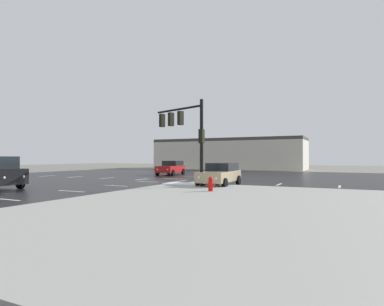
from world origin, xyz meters
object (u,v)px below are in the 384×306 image
traffic_signal_mast (186,128)px  sedan_tan (220,174)px  sedan_red (171,167)px  fire_hydrant (211,184)px

traffic_signal_mast → sedan_tan: bearing=-117.3°
traffic_signal_mast → sedan_red: (-7.90, 12.01, -3.13)m
fire_hydrant → sedan_tan: sedan_tan is taller
traffic_signal_mast → sedan_tan: (1.85, 1.67, -3.13)m
traffic_signal_mast → fire_hydrant: size_ratio=7.02×
traffic_signal_mast → fire_hydrant: bearing=156.6°
traffic_signal_mast → sedan_red: size_ratio=1.19×
fire_hydrant → sedan_red: (-10.93, 14.93, 0.32)m
fire_hydrant → sedan_tan: bearing=104.4°
traffic_signal_mast → sedan_tan: 4.00m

